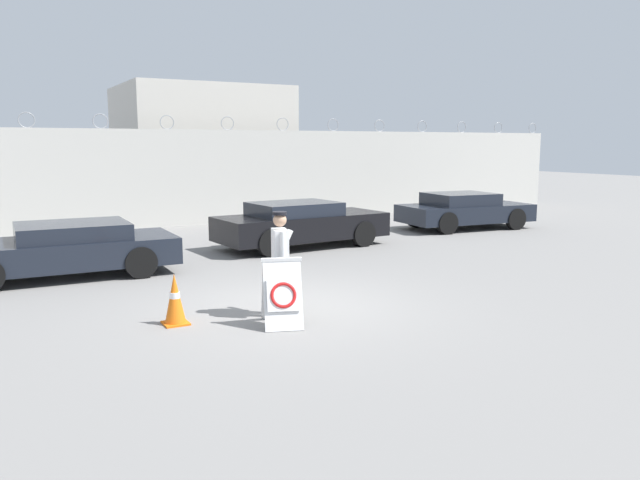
% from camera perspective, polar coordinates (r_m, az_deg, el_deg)
% --- Properties ---
extents(ground_plane, '(90.00, 90.00, 0.00)m').
position_cam_1_polar(ground_plane, '(10.62, -2.86, -6.04)').
color(ground_plane, gray).
extents(perimeter_wall, '(36.00, 0.30, 3.64)m').
position_cam_1_polar(perimeter_wall, '(20.91, -16.38, 5.37)').
color(perimeter_wall, beige).
rests_on(perimeter_wall, ground_plane).
extents(building_block, '(6.24, 5.38, 4.96)m').
position_cam_1_polar(building_block, '(26.21, -10.79, 8.13)').
color(building_block, beige).
rests_on(building_block, ground_plane).
extents(barricade_sign, '(0.79, 0.91, 1.04)m').
position_cam_1_polar(barricade_sign, '(9.40, -3.49, -4.79)').
color(barricade_sign, white).
rests_on(barricade_sign, ground_plane).
extents(security_guard, '(0.49, 0.60, 1.67)m').
position_cam_1_polar(security_guard, '(9.87, -3.64, -1.73)').
color(security_guard, '#514C42').
rests_on(security_guard, ground_plane).
extents(traffic_cone_near, '(0.37, 0.37, 0.78)m').
position_cam_1_polar(traffic_cone_near, '(9.73, -13.13, -5.30)').
color(traffic_cone_near, orange).
rests_on(traffic_cone_near, ground_plane).
extents(parked_car_front_coupe, '(4.54, 2.04, 1.11)m').
position_cam_1_polar(parked_car_front_coupe, '(13.85, -22.36, -0.76)').
color(parked_car_front_coupe, black).
rests_on(parked_car_front_coupe, ground_plane).
extents(parked_car_rear_sedan, '(4.65, 2.13, 1.20)m').
position_cam_1_polar(parked_car_rear_sedan, '(16.50, -1.80, 1.51)').
color(parked_car_rear_sedan, black).
rests_on(parked_car_rear_sedan, ground_plane).
extents(parked_car_far_side, '(4.37, 2.26, 1.16)m').
position_cam_1_polar(parked_car_far_side, '(20.65, 13.04, 2.68)').
color(parked_car_far_side, black).
rests_on(parked_car_far_side, ground_plane).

